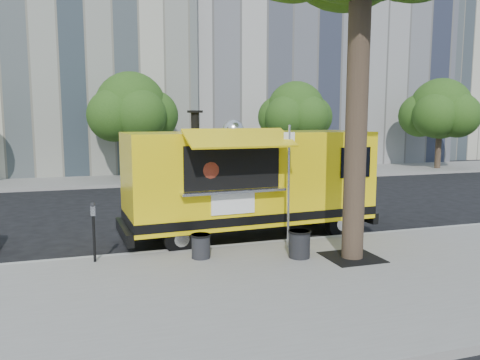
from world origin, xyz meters
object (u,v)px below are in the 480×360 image
at_px(far_tree_c, 296,111).
at_px(far_tree_b, 131,108).
at_px(sign_post, 289,179).
at_px(trash_bin_right, 299,243).
at_px(parking_meter, 93,225).
at_px(food_truck, 249,179).
at_px(far_tree_d, 440,109).
at_px(trash_bin_left, 201,245).

bearing_deg(far_tree_c, far_tree_b, 178.09).
bearing_deg(far_tree_c, sign_post, -114.81).
relative_size(far_tree_b, trash_bin_right, 8.75).
bearing_deg(parking_meter, far_tree_c, 51.34).
xyz_separation_m(far_tree_b, food_truck, (2.12, -12.53, -2.20)).
bearing_deg(sign_post, trash_bin_right, -96.12).
relative_size(far_tree_b, far_tree_c, 1.06).
relative_size(sign_post, food_truck, 0.42).
bearing_deg(far_tree_b, far_tree_d, -0.30).
xyz_separation_m(parking_meter, food_truck, (4.12, 1.52, 0.66)).
bearing_deg(food_truck, far_tree_c, 56.94).
relative_size(parking_meter, trash_bin_left, 2.43).
relative_size(far_tree_d, sign_post, 1.88).
relative_size(far_tree_b, sign_post, 1.83).
height_order(far_tree_c, trash_bin_left, far_tree_c).
xyz_separation_m(sign_post, food_truck, (-0.43, 1.72, -0.21)).
bearing_deg(far_tree_b, food_truck, -80.38).
relative_size(far_tree_c, food_truck, 0.73).
distance_m(food_truck, trash_bin_left, 2.92).
bearing_deg(trash_bin_left, sign_post, 6.02).
relative_size(food_truck, trash_bin_right, 11.40).
distance_m(sign_post, trash_bin_right, 1.62).
xyz_separation_m(parking_meter, trash_bin_right, (4.46, -1.07, -0.50)).
distance_m(parking_meter, trash_bin_left, 2.41).
relative_size(far_tree_c, sign_post, 1.74).
xyz_separation_m(far_tree_d, food_truck, (-16.88, -12.43, -2.25)).
relative_size(sign_post, trash_bin_left, 5.47).
bearing_deg(trash_bin_right, parking_meter, 166.44).
distance_m(food_truck, trash_bin_right, 2.86).
height_order(far_tree_b, food_truck, far_tree_b).
bearing_deg(trash_bin_right, trash_bin_left, 163.48).
xyz_separation_m(far_tree_d, trash_bin_right, (-16.54, -15.02, -3.40)).
bearing_deg(far_tree_d, food_truck, -143.62).
height_order(far_tree_c, sign_post, far_tree_c).
bearing_deg(far_tree_b, trash_bin_right, -80.78).
distance_m(far_tree_b, trash_bin_right, 15.68).
bearing_deg(far_tree_b, far_tree_c, -1.91).
height_order(food_truck, trash_bin_left, food_truck).
xyz_separation_m(far_tree_d, sign_post, (-16.45, -14.15, -2.04)).
xyz_separation_m(parking_meter, trash_bin_left, (2.31, -0.44, -0.54)).
bearing_deg(sign_post, parking_meter, 177.48).
distance_m(far_tree_d, trash_bin_left, 23.84).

